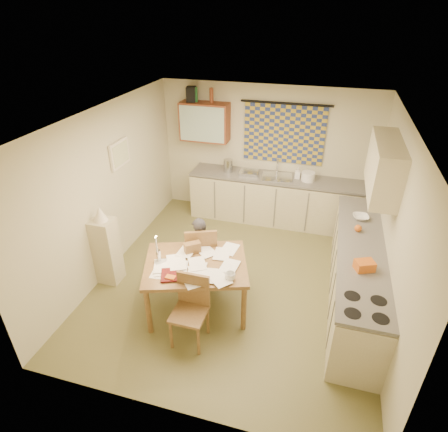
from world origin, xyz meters
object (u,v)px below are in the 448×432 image
(counter_right, at_px, (356,275))
(counter_back, at_px, (277,200))
(stove, at_px, (358,338))
(chair_far, at_px, (201,264))
(shelf_stand, at_px, (107,251))
(person, at_px, (200,252))
(dining_table, at_px, (197,285))

(counter_right, bearing_deg, counter_back, 125.61)
(counter_right, xyz_separation_m, stove, (-0.00, -1.16, 0.00))
(chair_far, distance_m, shelf_stand, 1.41)
(stove, relative_size, shelf_stand, 0.87)
(counter_back, relative_size, stove, 3.61)
(shelf_stand, bearing_deg, person, 13.26)
(dining_table, bearing_deg, counter_right, 0.49)
(counter_back, bearing_deg, stove, -65.87)
(counter_right, distance_m, shelf_stand, 3.58)
(chair_far, height_order, shelf_stand, shelf_stand)
(dining_table, height_order, person, person)
(chair_far, relative_size, person, 0.89)
(counter_right, xyz_separation_m, chair_far, (-2.20, -0.17, -0.14))
(chair_far, bearing_deg, dining_table, 80.81)
(counter_back, relative_size, counter_right, 1.12)
(dining_table, height_order, shelf_stand, shelf_stand)
(chair_far, distance_m, person, 0.26)
(counter_right, distance_m, dining_table, 2.20)
(stove, xyz_separation_m, person, (-2.20, 0.95, 0.11))
(stove, bearing_deg, shelf_stand, 169.87)
(chair_far, bearing_deg, counter_right, 162.65)
(stove, distance_m, dining_table, 2.12)
(stove, bearing_deg, chair_far, 155.74)
(counter_right, height_order, stove, counter_right)
(person, bearing_deg, shelf_stand, -8.13)
(chair_far, bearing_deg, person, 61.56)
(counter_back, height_order, person, person)
(counter_right, height_order, person, person)
(counter_back, relative_size, shelf_stand, 3.14)
(counter_back, distance_m, chair_far, 2.26)
(counter_right, distance_m, chair_far, 2.21)
(dining_table, xyz_separation_m, shelf_stand, (-1.47, 0.19, 0.15))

